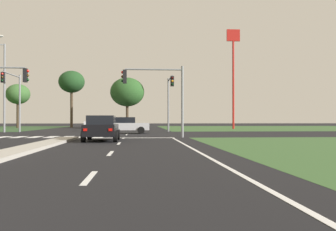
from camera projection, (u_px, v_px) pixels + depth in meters
ground_plane at (86, 134)px, 33.14m from camera, size 200.00×200.00×0.00m
grass_verge_far_right at (275, 128)px, 59.46m from camera, size 35.00×35.00×0.01m
median_island_near at (15, 152)px, 14.19m from camera, size 1.20×22.00×0.14m
median_island_far at (109, 128)px, 58.07m from camera, size 1.20×36.00×0.14m
lane_dash_near at (90, 178)px, 8.26m from camera, size 0.14×2.00×0.01m
lane_dash_second at (110, 153)px, 14.24m from camera, size 0.14×2.00×0.01m
lane_dash_third at (119, 143)px, 20.22m from camera, size 0.14×2.00×0.01m
lane_dash_fourth at (124, 138)px, 26.21m from camera, size 0.14×2.00×0.01m
lane_dash_fifth at (127, 135)px, 32.19m from camera, size 0.14×2.00×0.01m
edge_line_right at (195, 150)px, 15.70m from camera, size 0.14×24.00×0.01m
stop_bar_near at (128, 138)px, 26.44m from camera, size 6.40×0.50×0.01m
crosswalk_bar_second at (2, 137)px, 27.56m from camera, size 0.70×2.80×0.01m
crosswalk_bar_third at (19, 137)px, 27.65m from camera, size 0.70×2.80×0.01m
crosswalk_bar_fourth at (35, 137)px, 27.73m from camera, size 0.70×2.80×0.01m
crosswalk_bar_fifth at (51, 137)px, 27.82m from camera, size 0.70×2.80×0.01m
crosswalk_bar_sixth at (67, 137)px, 27.90m from camera, size 0.70×2.80×0.01m
crosswalk_bar_seventh at (83, 137)px, 27.99m from camera, size 0.70×2.80×0.01m
crosswalk_bar_eighth at (99, 137)px, 28.07m from camera, size 0.70×2.80×0.01m
car_silver_near at (126, 125)px, 34.87m from camera, size 4.16×1.99×1.48m
car_white_second at (92, 123)px, 55.87m from camera, size 2.07×4.38×1.54m
car_black_third at (102, 128)px, 22.66m from camera, size 1.98×4.21×1.50m
traffic_signal_far_left at (14, 91)px, 37.33m from camera, size 0.32×5.23×5.82m
traffic_signal_far_right at (170, 93)px, 38.48m from camera, size 0.32×5.08×5.60m
traffic_signal_near_right at (159, 88)px, 27.04m from camera, size 4.40×0.32×5.04m
street_lamp_third at (2, 83)px, 38.36m from camera, size 2.22×0.96×8.85m
pedestrian_at_median at (98, 121)px, 43.85m from camera, size 0.34×0.34×1.64m
fastfood_pole_sign at (233, 58)px, 52.68m from camera, size 1.80×0.40×13.63m
treeline_second at (18, 94)px, 58.71m from camera, size 3.61×3.61×6.71m
treeline_third at (72, 82)px, 62.04m from camera, size 4.16×4.16×9.16m
treeline_fourth at (127, 92)px, 59.10m from camera, size 5.21×5.21×7.74m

